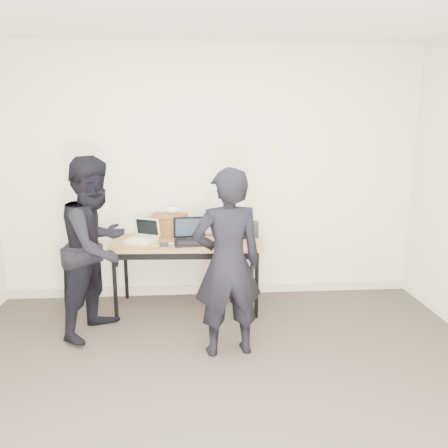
{
  "coord_description": "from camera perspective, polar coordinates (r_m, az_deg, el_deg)",
  "views": [
    {
      "loc": [
        -0.19,
        -2.43,
        1.87
      ],
      "look_at": [
        0.1,
        1.6,
        0.95
      ],
      "focal_mm": 35.0,
      "sensor_mm": 36.0,
      "label": 1
    }
  ],
  "objects": [
    {
      "name": "person_observer",
      "position": [
        4.07,
        -16.33,
        -2.87
      ],
      "size": [
        0.88,
        0.97,
        1.62
      ],
      "primitive_type": "imported",
      "rotation": [
        0.0,
        0.0,
        1.15
      ],
      "color": "black",
      "rests_on": "ground"
    },
    {
      "name": "baseboard",
      "position": [
        5.01,
        -1.67,
        -8.49
      ],
      "size": [
        4.5,
        0.03,
        0.1
      ],
      "primitive_type": "cube",
      "color": "#BEB19D",
      "rests_on": "ground"
    },
    {
      "name": "laptop_right",
      "position": [
        4.62,
        1.32,
        -0.95
      ],
      "size": [
        0.44,
        0.44,
        0.23
      ],
      "rotation": [
        0.0,
        0.0,
        0.75
      ],
      "color": "black",
      "rests_on": "desk"
    },
    {
      "name": "cables",
      "position": [
        4.44,
        -3.37,
        -2.19
      ],
      "size": [
        0.95,
        0.43,
        0.01
      ],
      "rotation": [
        0.0,
        0.0,
        0.02
      ],
      "color": "black",
      "rests_on": "desk"
    },
    {
      "name": "equipment_box",
      "position": [
        4.64,
        2.97,
        -0.67
      ],
      "size": [
        0.27,
        0.24,
        0.14
      ],
      "primitive_type": "cube",
      "rotation": [
        0.0,
        0.0,
        -0.11
      ],
      "color": "black",
      "rests_on": "desk"
    },
    {
      "name": "person_typist",
      "position": [
        3.53,
        0.47,
        -5.19
      ],
      "size": [
        0.62,
        0.45,
        1.56
      ],
      "primitive_type": "imported",
      "rotation": [
        0.0,
        0.0,
        3.29
      ],
      "color": "black",
      "rests_on": "ground"
    },
    {
      "name": "tissue",
      "position": [
        4.6,
        -6.76,
        1.86
      ],
      "size": [
        0.15,
        0.12,
        0.08
      ],
      "primitive_type": "ellipsoid",
      "rotation": [
        0.0,
        0.0,
        -0.15
      ],
      "color": "white",
      "rests_on": "leather_satchel"
    },
    {
      "name": "power_brick",
      "position": [
        4.28,
        -7.84,
        -2.69
      ],
      "size": [
        0.09,
        0.06,
        0.03
      ],
      "primitive_type": "cube",
      "rotation": [
        0.0,
        0.0,
        0.06
      ],
      "color": "black",
      "rests_on": "desk"
    },
    {
      "name": "room",
      "position": [
        2.5,
        0.32,
        0.81
      ],
      "size": [
        4.6,
        4.6,
        2.8
      ],
      "color": "#3C342D",
      "rests_on": "ground"
    },
    {
      "name": "laptop_beige",
      "position": [
        4.48,
        -10.61,
        -1.71
      ],
      "size": [
        0.37,
        0.37,
        0.23
      ],
      "rotation": [
        0.0,
        0.0,
        -0.44
      ],
      "color": "beige",
      "rests_on": "desk"
    },
    {
      "name": "leather_satchel",
      "position": [
        4.63,
        -7.08,
        -0.06
      ],
      "size": [
        0.38,
        0.21,
        0.25
      ],
      "rotation": [
        0.0,
        0.0,
        -0.1
      ],
      "color": "brown",
      "rests_on": "desk"
    },
    {
      "name": "desk",
      "position": [
        4.45,
        -4.85,
        -3.02
      ],
      "size": [
        1.53,
        0.72,
        0.72
      ],
      "rotation": [
        0.0,
        0.0,
        -0.05
      ],
      "color": "olive",
      "rests_on": "ground"
    },
    {
      "name": "laptop_center",
      "position": [
        4.37,
        -4.42,
        -1.72
      ],
      "size": [
        0.35,
        0.34,
        0.25
      ],
      "rotation": [
        0.0,
        0.0,
        0.09
      ],
      "color": "black",
      "rests_on": "desk"
    }
  ]
}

